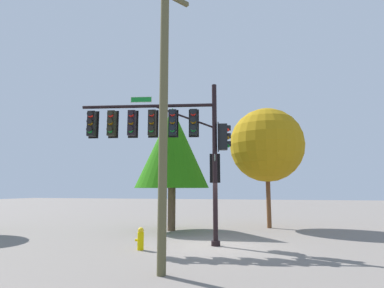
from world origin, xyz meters
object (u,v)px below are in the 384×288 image
object	(u,v)px
signal_pole_assembly	(168,134)
utility_pole	(164,109)
tree_near	(267,145)
tree_mid	(172,147)
fire_hydrant	(141,239)

from	to	relation	value
signal_pole_assembly	utility_pole	distance (m)	4.53
tree_near	tree_mid	world-z (taller)	tree_near
utility_pole	tree_near	bearing A→B (deg)	-103.62
utility_pole	tree_near	size ratio (longest dim) A/B	1.21
signal_pole_assembly	utility_pole	bearing A→B (deg)	106.63
signal_pole_assembly	utility_pole	world-z (taller)	utility_pole
tree_mid	tree_near	bearing A→B (deg)	-154.20
fire_hydrant	tree_mid	distance (m)	7.04
fire_hydrant	tree_mid	xyz separation A→B (m)	(0.58, -5.61, 4.21)
tree_near	tree_mid	size ratio (longest dim) A/B	1.03
signal_pole_assembly	tree_near	bearing A→B (deg)	-120.19
tree_near	tree_mid	distance (m)	5.83
signal_pole_assembly	fire_hydrant	distance (m)	4.40
signal_pole_assembly	fire_hydrant	world-z (taller)	signal_pole_assembly
utility_pole	fire_hydrant	size ratio (longest dim) A/B	10.46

